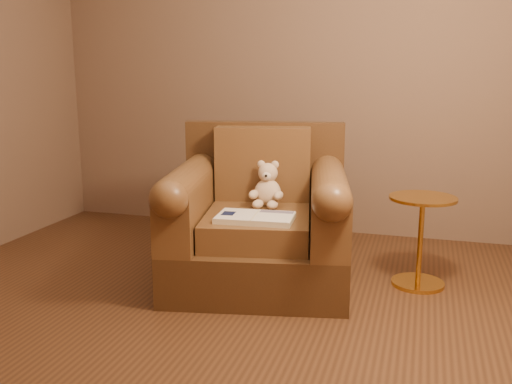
# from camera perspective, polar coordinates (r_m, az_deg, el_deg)

# --- Properties ---
(floor) EXTENTS (4.00, 4.00, 0.00)m
(floor) POSITION_cam_1_polar(r_m,az_deg,el_deg) (3.18, -5.94, -12.89)
(floor) COLOR #50301B
(floor) RESTS_ON ground
(armchair) EXTENTS (1.28, 1.23, 0.99)m
(armchair) POSITION_cam_1_polar(r_m,az_deg,el_deg) (3.66, 0.32, -3.06)
(armchair) COLOR #4A2F18
(armchair) RESTS_ON floor
(teddy_bear) EXTENTS (0.22, 0.25, 0.30)m
(teddy_bear) POSITION_cam_1_polar(r_m,az_deg,el_deg) (3.70, 1.14, 0.33)
(teddy_bear) COLOR beige
(teddy_bear) RESTS_ON armchair
(guidebook) EXTENTS (0.47, 0.30, 0.04)m
(guidebook) POSITION_cam_1_polar(r_m,az_deg,el_deg) (3.36, -0.08, -2.58)
(guidebook) COLOR beige
(guidebook) RESTS_ON armchair
(side_table) EXTENTS (0.41, 0.41, 0.58)m
(side_table) POSITION_cam_1_polar(r_m,az_deg,el_deg) (3.72, 16.13, -4.45)
(side_table) COLOR gold
(side_table) RESTS_ON floor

